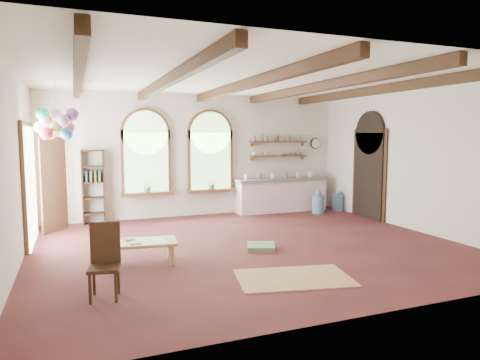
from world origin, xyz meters
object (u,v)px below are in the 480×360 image
kitchen_counter (281,194)px  balloon_cluster (56,124)px  side_chair (105,277)px  coffee_table (136,244)px

kitchen_counter → balloon_cluster: balloon_cluster is taller
side_chair → kitchen_counter: bearing=44.3°
balloon_cluster → kitchen_counter: bearing=17.5°
kitchen_counter → coffee_table: size_ratio=1.93×
coffee_table → balloon_cluster: balloon_cluster is taller
kitchen_counter → coffee_table: 5.76m
kitchen_counter → balloon_cluster: 6.26m
kitchen_counter → coffee_table: bearing=-141.4°
side_chair → balloon_cluster: balloon_cluster is taller
side_chair → balloon_cluster: size_ratio=0.86×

